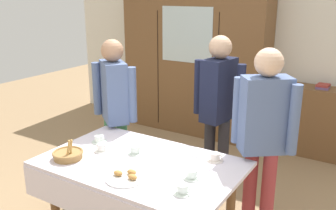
{
  "coord_description": "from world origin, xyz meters",
  "views": [
    {
      "loc": [
        1.54,
        -2.28,
        1.99
      ],
      "look_at": [
        0.0,
        0.2,
        1.1
      ],
      "focal_mm": 39.63,
      "sensor_mm": 36.0,
      "label": 1
    }
  ],
  "objects_px": {
    "wall_cabinet": "(194,62)",
    "tea_cup_far_right": "(99,139)",
    "person_beside_shelf": "(115,103)",
    "bookshelf_low": "(318,122)",
    "spoon_far_right": "(195,157)",
    "spoon_center": "(206,169)",
    "dining_table": "(138,176)",
    "bread_basket": "(68,154)",
    "tea_cup_center": "(136,150)",
    "person_by_cabinet": "(264,129)",
    "tea_cup_mid_left": "(215,157)",
    "book_stack": "(323,86)",
    "tea_cup_mid_right": "(102,148)",
    "spoon_mid_right": "(167,152)",
    "tea_cup_near_left": "(183,190)",
    "tea_cup_far_left": "(192,175)",
    "pastry_plate": "(126,177)",
    "person_near_right_end": "(218,102)"
  },
  "relations": [
    {
      "from": "person_by_cabinet",
      "to": "spoon_mid_right",
      "type": "bearing_deg",
      "value": -153.66
    },
    {
      "from": "tea_cup_near_left",
      "to": "spoon_center",
      "type": "height_order",
      "value": "tea_cup_near_left"
    },
    {
      "from": "tea_cup_far_right",
      "to": "tea_cup_center",
      "type": "bearing_deg",
      "value": -2.92
    },
    {
      "from": "tea_cup_far_left",
      "to": "tea_cup_far_right",
      "type": "relative_size",
      "value": 1.0
    },
    {
      "from": "dining_table",
      "to": "book_stack",
      "type": "relative_size",
      "value": 7.38
    },
    {
      "from": "tea_cup_center",
      "to": "person_beside_shelf",
      "type": "height_order",
      "value": "person_beside_shelf"
    },
    {
      "from": "spoon_center",
      "to": "person_by_cabinet",
      "type": "bearing_deg",
      "value": 57.32
    },
    {
      "from": "tea_cup_mid_right",
      "to": "spoon_mid_right",
      "type": "bearing_deg",
      "value": 28.65
    },
    {
      "from": "tea_cup_far_right",
      "to": "person_beside_shelf",
      "type": "bearing_deg",
      "value": 113.59
    },
    {
      "from": "dining_table",
      "to": "tea_cup_far_right",
      "type": "xyz_separation_m",
      "value": [
        -0.52,
        0.15,
        0.14
      ]
    },
    {
      "from": "tea_cup_far_right",
      "to": "person_beside_shelf",
      "type": "xyz_separation_m",
      "value": [
        -0.2,
        0.45,
        0.18
      ]
    },
    {
      "from": "bread_basket",
      "to": "wall_cabinet",
      "type": "bearing_deg",
      "value": 97.88
    },
    {
      "from": "tea_cup_far_left",
      "to": "tea_cup_far_right",
      "type": "height_order",
      "value": "same"
    },
    {
      "from": "bookshelf_low",
      "to": "tea_cup_far_left",
      "type": "height_order",
      "value": "bookshelf_low"
    },
    {
      "from": "dining_table",
      "to": "tea_cup_far_right",
      "type": "height_order",
      "value": "tea_cup_far_right"
    },
    {
      "from": "tea_cup_mid_right",
      "to": "tea_cup_center",
      "type": "xyz_separation_m",
      "value": [
        0.26,
        0.11,
        0.0
      ]
    },
    {
      "from": "tea_cup_far_left",
      "to": "tea_cup_mid_right",
      "type": "xyz_separation_m",
      "value": [
        -0.84,
        0.02,
        0.0
      ]
    },
    {
      "from": "tea_cup_center",
      "to": "person_by_cabinet",
      "type": "distance_m",
      "value": 1.02
    },
    {
      "from": "tea_cup_center",
      "to": "tea_cup_far_right",
      "type": "bearing_deg",
      "value": 177.08
    },
    {
      "from": "tea_cup_mid_left",
      "to": "tea_cup_far_left",
      "type": "bearing_deg",
      "value": -92.82
    },
    {
      "from": "book_stack",
      "to": "tea_cup_near_left",
      "type": "relative_size",
      "value": 1.58
    },
    {
      "from": "tea_cup_mid_left",
      "to": "bookshelf_low",
      "type": "bearing_deg",
      "value": 80.91
    },
    {
      "from": "tea_cup_mid_left",
      "to": "person_beside_shelf",
      "type": "bearing_deg",
      "value": 167.83
    },
    {
      "from": "tea_cup_near_left",
      "to": "person_near_right_end",
      "type": "distance_m",
      "value": 1.38
    },
    {
      "from": "tea_cup_near_left",
      "to": "spoon_mid_right",
      "type": "bearing_deg",
      "value": 131.22
    },
    {
      "from": "bookshelf_low",
      "to": "pastry_plate",
      "type": "xyz_separation_m",
      "value": [
        -0.77,
        -2.88,
        0.32
      ]
    },
    {
      "from": "tea_cup_near_left",
      "to": "person_by_cabinet",
      "type": "relative_size",
      "value": 0.08
    },
    {
      "from": "tea_cup_mid_left",
      "to": "bread_basket",
      "type": "distance_m",
      "value": 1.14
    },
    {
      "from": "person_by_cabinet",
      "to": "spoon_far_right",
      "type": "bearing_deg",
      "value": -146.33
    },
    {
      "from": "wall_cabinet",
      "to": "tea_cup_far_right",
      "type": "xyz_separation_m",
      "value": [
        0.38,
        -2.43,
        -0.25
      ]
    },
    {
      "from": "book_stack",
      "to": "person_by_cabinet",
      "type": "relative_size",
      "value": 0.13
    },
    {
      "from": "tea_cup_mid_right",
      "to": "tea_cup_far_right",
      "type": "relative_size",
      "value": 1.0
    },
    {
      "from": "tea_cup_far_right",
      "to": "spoon_mid_right",
      "type": "relative_size",
      "value": 1.09
    },
    {
      "from": "dining_table",
      "to": "tea_cup_center",
      "type": "relative_size",
      "value": 11.66
    },
    {
      "from": "dining_table",
      "to": "person_beside_shelf",
      "type": "distance_m",
      "value": 1.0
    },
    {
      "from": "tea_cup_far_right",
      "to": "person_beside_shelf",
      "type": "relative_size",
      "value": 0.08
    },
    {
      "from": "book_stack",
      "to": "pastry_plate",
      "type": "bearing_deg",
      "value": -105.0
    },
    {
      "from": "person_beside_shelf",
      "to": "bookshelf_low",
      "type": "bearing_deg",
      "value": 52.37
    },
    {
      "from": "tea_cup_mid_right",
      "to": "tea_cup_center",
      "type": "relative_size",
      "value": 1.0
    },
    {
      "from": "book_stack",
      "to": "bread_basket",
      "type": "height_order",
      "value": "book_stack"
    },
    {
      "from": "tea_cup_mid_right",
      "to": "spoon_far_right",
      "type": "relative_size",
      "value": 1.09
    },
    {
      "from": "spoon_far_right",
      "to": "spoon_center",
      "type": "height_order",
      "value": "same"
    },
    {
      "from": "bookshelf_low",
      "to": "tea_cup_far_right",
      "type": "bearing_deg",
      "value": -118.8
    },
    {
      "from": "person_by_cabinet",
      "to": "tea_cup_mid_left",
      "type": "bearing_deg",
      "value": -136.37
    },
    {
      "from": "tea_cup_far_left",
      "to": "pastry_plate",
      "type": "bearing_deg",
      "value": -147.64
    },
    {
      "from": "tea_cup_near_left",
      "to": "spoon_mid_right",
      "type": "xyz_separation_m",
      "value": [
        -0.42,
        0.48,
        -0.02
      ]
    },
    {
      "from": "person_beside_shelf",
      "to": "person_near_right_end",
      "type": "height_order",
      "value": "person_near_right_end"
    },
    {
      "from": "tea_cup_mid_right",
      "to": "pastry_plate",
      "type": "xyz_separation_m",
      "value": [
        0.46,
        -0.27,
        -0.02
      ]
    },
    {
      "from": "book_stack",
      "to": "tea_cup_far_right",
      "type": "bearing_deg",
      "value": -118.8
    },
    {
      "from": "dining_table",
      "to": "tea_cup_center",
      "type": "xyz_separation_m",
      "value": [
        -0.12,
        0.13,
        0.14
      ]
    }
  ]
}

